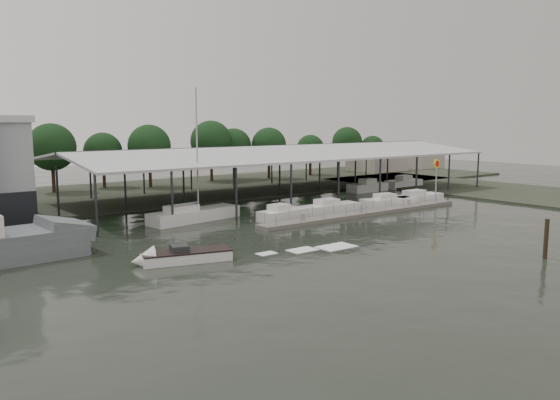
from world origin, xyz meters
TOP-DOWN VIEW (x-y plane):
  - ground at (0.00, 0.00)m, footprint 200.00×200.00m
  - land_strip_far at (0.00, 42.00)m, footprint 140.00×30.00m
  - land_strip_east at (45.00, 10.00)m, footprint 20.00×60.00m
  - covered_boat_shed at (17.00, 28.00)m, footprint 58.24×24.00m
  - floating_dock at (15.00, 10.00)m, footprint 28.00×2.00m
  - shell_fuel_sign at (27.00, 9.99)m, footprint 1.10×0.18m
  - distant_commercial_buildings at (59.03, 44.69)m, footprint 22.00×8.00m
  - white_sailboat at (-1.69, 18.09)m, footprint 10.29×4.14m
  - speedboat_underway at (-10.51, 4.12)m, footprint 17.69×6.42m
  - moored_cruiser_0 at (5.94, 13.19)m, footprint 5.86×2.98m
  - moored_cruiser_1 at (12.41, 13.08)m, footprint 7.24×2.39m
  - moored_cruiser_2 at (20.95, 12.32)m, footprint 6.99×3.46m
  - moored_cruiser_3 at (26.30, 12.30)m, footprint 7.88×2.25m
  - horizon_tree_line at (20.36, 47.93)m, footprint 67.31×9.72m

SIDE VIEW (x-z plane):
  - ground at x=0.00m, z-range 0.00..0.00m
  - land_strip_far at x=0.00m, z-range -0.05..0.25m
  - land_strip_east at x=45.00m, z-range -0.05..0.25m
  - floating_dock at x=15.00m, z-range -0.50..0.90m
  - speedboat_underway at x=-10.51m, z-range -0.61..1.39m
  - moored_cruiser_0 at x=5.94m, z-range -0.24..1.46m
  - moored_cruiser_1 at x=12.41m, z-range -0.24..1.46m
  - moored_cruiser_2 at x=20.95m, z-range -0.24..1.46m
  - moored_cruiser_3 at x=26.30m, z-range -0.24..1.46m
  - white_sailboat at x=-1.69m, z-range -6.12..7.43m
  - distant_commercial_buildings at x=59.03m, z-range -0.16..3.84m
  - shell_fuel_sign at x=27.00m, z-range 1.15..6.70m
  - horizon_tree_line at x=20.36m, z-range 0.97..11.24m
  - covered_boat_shed at x=17.00m, z-range 2.65..9.61m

